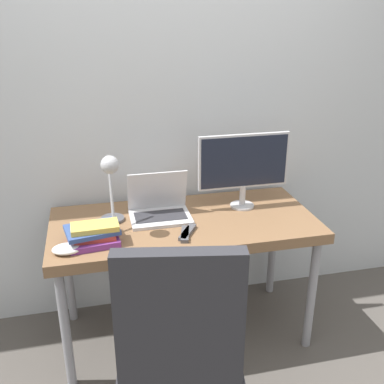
{
  "coord_description": "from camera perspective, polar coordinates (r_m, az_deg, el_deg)",
  "views": [
    {
      "loc": [
        -0.47,
        -1.88,
        1.87
      ],
      "look_at": [
        0.04,
        0.31,
        0.95
      ],
      "focal_mm": 42.0,
      "sensor_mm": 36.0,
      "label": 1
    }
  ],
  "objects": [
    {
      "name": "desk",
      "position": [
        2.56,
        -1.0,
        -4.97
      ],
      "size": [
        1.48,
        0.69,
        0.77
      ],
      "color": "brown",
      "rests_on": "ground_plane"
    },
    {
      "name": "office_chair",
      "position": [
        1.95,
        -1.56,
        -18.8
      ],
      "size": [
        0.59,
        0.55,
        1.08
      ],
      "color": "black",
      "rests_on": "ground_plane"
    },
    {
      "name": "laptop",
      "position": [
        2.55,
        -4.16,
        -2.06
      ],
      "size": [
        0.34,
        0.25,
        0.26
      ],
      "color": "silver",
      "rests_on": "desk"
    },
    {
      "name": "media_remote",
      "position": [
        2.35,
        -0.9,
        -5.38
      ],
      "size": [
        0.08,
        0.17,
        0.02
      ],
      "color": "#4C4C51",
      "rests_on": "desk"
    },
    {
      "name": "monitor",
      "position": [
        2.62,
        6.58,
        3.49
      ],
      "size": [
        0.54,
        0.14,
        0.44
      ],
      "color": "#B7B7BC",
      "rests_on": "desk"
    },
    {
      "name": "game_controller",
      "position": [
        2.28,
        -15.55,
        -6.96
      ],
      "size": [
        0.15,
        0.11,
        0.04
      ],
      "color": "white",
      "rests_on": "desk"
    },
    {
      "name": "ground_plane",
      "position": [
        2.69,
        0.78,
        -21.72
      ],
      "size": [
        12.0,
        12.0,
        0.0
      ],
      "primitive_type": "plane",
      "color": "#514C47"
    },
    {
      "name": "tv_remote",
      "position": [
        2.37,
        -0.57,
        -5.14
      ],
      "size": [
        0.13,
        0.17,
        0.02
      ],
      "color": "#4C4C51",
      "rests_on": "desk"
    },
    {
      "name": "book_stack",
      "position": [
        2.32,
        -12.41,
        -5.23
      ],
      "size": [
        0.29,
        0.24,
        0.11
      ],
      "color": "#753384",
      "rests_on": "desk"
    },
    {
      "name": "wall_back",
      "position": [
        2.74,
        -2.92,
        10.21
      ],
      "size": [
        8.0,
        0.05,
        2.6
      ],
      "color": "silver",
      "rests_on": "ground_plane"
    },
    {
      "name": "desk_lamp",
      "position": [
        2.34,
        -10.29,
        1.32
      ],
      "size": [
        0.13,
        0.28,
        0.43
      ],
      "color": "#4C4C51",
      "rests_on": "desk"
    }
  ]
}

